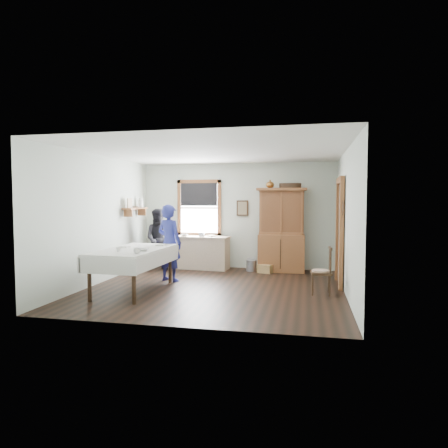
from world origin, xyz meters
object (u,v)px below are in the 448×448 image
(spindle_chair, at_px, (321,270))
(woman_blue, at_px, (170,246))
(wicker_basket, at_px, (265,269))
(dining_table, at_px, (134,270))
(china_hutch, at_px, (281,230))
(pail, at_px, (251,266))
(work_counter, at_px, (201,252))
(figure_dark, at_px, (160,242))

(spindle_chair, xyz_separation_m, woman_blue, (-3.18, 0.58, 0.32))
(spindle_chair, distance_m, wicker_basket, 2.37)
(dining_table, height_order, spindle_chair, spindle_chair)
(china_hutch, bearing_deg, dining_table, -135.69)
(china_hutch, distance_m, pail, 1.15)
(china_hutch, height_order, pail, china_hutch)
(work_counter, height_order, pail, work_counter)
(spindle_chair, xyz_separation_m, wicker_basket, (-1.24, 1.98, -0.34))
(pail, bearing_deg, china_hutch, 8.14)
(spindle_chair, bearing_deg, figure_dark, 150.01)
(pail, bearing_deg, figure_dark, -173.52)
(china_hutch, xyz_separation_m, woman_blue, (-2.29, -1.67, -0.26))
(spindle_chair, bearing_deg, china_hutch, 107.23)
(china_hutch, bearing_deg, figure_dark, -175.12)
(work_counter, distance_m, figure_dark, 1.08)
(wicker_basket, bearing_deg, figure_dark, -177.99)
(dining_table, relative_size, wicker_basket, 5.99)
(dining_table, bearing_deg, wicker_basket, 47.54)
(work_counter, bearing_deg, wicker_basket, -3.84)
(work_counter, bearing_deg, pail, 1.10)
(wicker_basket, xyz_separation_m, woman_blue, (-1.93, -1.40, 0.67))
(work_counter, relative_size, dining_table, 0.71)
(work_counter, height_order, woman_blue, woman_blue)
(work_counter, height_order, dining_table, work_counter)
(spindle_chair, distance_m, pail, 2.70)
(dining_table, distance_m, spindle_chair, 3.55)
(china_hutch, xyz_separation_m, wicker_basket, (-0.36, -0.27, -0.92))
(work_counter, xyz_separation_m, figure_dark, (-0.99, -0.34, 0.29))
(china_hutch, relative_size, pail, 7.49)
(spindle_chair, bearing_deg, work_counter, 138.48)
(work_counter, distance_m, dining_table, 2.79)
(work_counter, bearing_deg, spindle_chair, -32.90)
(spindle_chair, relative_size, woman_blue, 0.58)
(work_counter, xyz_separation_m, china_hutch, (2.04, 0.03, 0.61))
(spindle_chair, xyz_separation_m, figure_dark, (-3.91, 1.89, 0.27))
(work_counter, relative_size, figure_dark, 1.03)
(work_counter, relative_size, spindle_chair, 1.64)
(figure_dark, bearing_deg, pail, -7.24)
(work_counter, distance_m, spindle_chair, 3.67)
(woman_blue, relative_size, figure_dark, 1.08)
(woman_blue, bearing_deg, china_hutch, -122.75)
(dining_table, relative_size, pail, 7.52)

